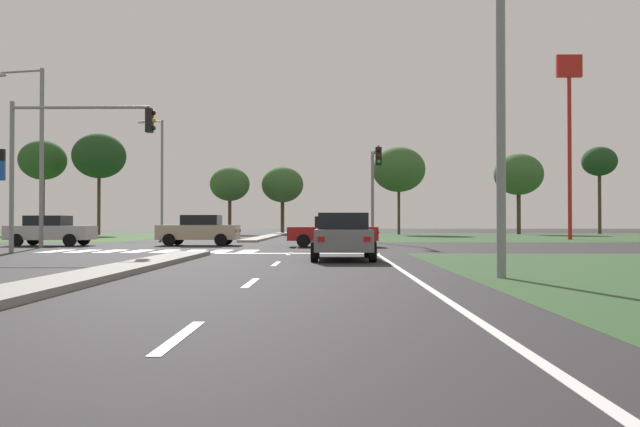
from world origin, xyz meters
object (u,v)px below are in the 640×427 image
at_px(car_silver_second, 50,230).
at_px(car_grey_fourth, 343,236).
at_px(car_red_near, 333,231).
at_px(treeline_second, 99,156).
at_px(street_lamp_third, 160,172).
at_px(treeline_fifth, 399,170).
at_px(traffic_signal_far_right, 375,177).
at_px(street_lamp_near, 504,37).
at_px(traffic_signal_near_left, 64,147).
at_px(treeline_seventh, 599,162).
at_px(fastfood_pole_sign, 569,107).
at_px(treeline_third, 230,184).
at_px(treeline_sixth, 519,175).
at_px(street_lamp_second, 37,146).
at_px(car_beige_third, 199,230).
at_px(treeline_fourth, 282,185).
at_px(treeline_near, 43,161).

xyz_separation_m(car_silver_second, car_grey_fourth, (14.92, -12.37, -0.03)).
bearing_deg(car_red_near, treeline_second, 35.98).
xyz_separation_m(street_lamp_third, treeline_fifth, (21.00, 13.26, 1.31)).
distance_m(traffic_signal_far_right, street_lamp_near, 22.94).
bearing_deg(traffic_signal_near_left, treeline_seventh, 48.25).
relative_size(fastfood_pole_sign, treeline_seventh, 1.41).
bearing_deg(car_red_near, car_grey_fourth, -178.71).
relative_size(car_red_near, treeline_third, 0.64).
height_order(traffic_signal_near_left, treeline_third, treeline_third).
relative_size(car_red_near, car_grey_fourth, 1.08).
relative_size(street_lamp_third, treeline_second, 0.95).
relative_size(fastfood_pole_sign, treeline_sixth, 1.56).
bearing_deg(car_grey_fourth, car_silver_second, 140.33).
relative_size(car_grey_fourth, fastfood_pole_sign, 0.31).
bearing_deg(treeline_third, treeline_seventh, 4.64).
xyz_separation_m(car_red_near, street_lamp_second, (-14.23, -1.23, 4.10)).
bearing_deg(street_lamp_second, treeline_fifth, 59.15).
bearing_deg(fastfood_pole_sign, treeline_sixth, 82.82).
bearing_deg(traffic_signal_near_left, car_beige_third, 66.32).
height_order(traffic_signal_far_right, street_lamp_third, street_lamp_third).
xyz_separation_m(traffic_signal_near_left, fastfood_pole_sign, (27.62, 20.71, 5.28)).
distance_m(car_red_near, treeline_sixth, 41.49).
bearing_deg(car_beige_third, street_lamp_second, 113.60).
relative_size(fastfood_pole_sign, treeline_fourth, 1.83).
bearing_deg(traffic_signal_far_right, street_lamp_second, -160.06).
bearing_deg(street_lamp_second, traffic_signal_far_right, 19.94).
bearing_deg(treeline_third, car_grey_fourth, -76.70).
height_order(treeline_fourth, treeline_seventh, treeline_seventh).
xyz_separation_m(car_silver_second, street_lamp_near, (18.26, -19.39, 4.38)).
xyz_separation_m(car_silver_second, treeline_near, (-14.85, 32.09, 6.74)).
xyz_separation_m(street_lamp_third, treeline_seventh, (42.91, 16.94, 2.39)).
relative_size(car_red_near, street_lamp_third, 0.46).
bearing_deg(car_beige_third, fastfood_pole_sign, -62.81).
distance_m(car_grey_fourth, street_lamp_third, 35.27).
bearing_deg(treeline_sixth, treeline_near, -176.83).
distance_m(traffic_signal_far_right, treeline_third, 32.49).
bearing_deg(car_silver_second, treeline_sixth, 135.41).
xyz_separation_m(traffic_signal_far_right, treeline_second, (-25.59, 27.18, 4.05)).
bearing_deg(treeline_sixth, car_red_near, -118.54).
height_order(car_red_near, treeline_fifth, treeline_fifth).
xyz_separation_m(car_beige_third, treeline_near, (-22.47, 31.49, 6.73)).
xyz_separation_m(treeline_fourth, treeline_seventh, (34.05, 0.62, 2.45)).
height_order(treeline_second, treeline_fifth, treeline_second).
height_order(street_lamp_second, fastfood_pole_sign, fastfood_pole_sign).
distance_m(car_red_near, street_lamp_near, 18.95).
xyz_separation_m(treeline_fifth, treeline_sixth, (12.79, 2.05, -0.37)).
xyz_separation_m(car_silver_second, treeline_fourth, (9.40, 35.83, 4.47)).
xyz_separation_m(street_lamp_second, treeline_seventh, (43.00, 38.98, 2.85)).
relative_size(car_red_near, treeline_near, 0.46).
bearing_deg(street_lamp_second, treeline_sixth, 47.80).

